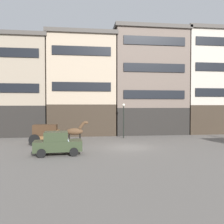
{
  "coord_description": "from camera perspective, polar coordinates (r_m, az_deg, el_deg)",
  "views": [
    {
      "loc": [
        -4.2,
        -21.14,
        3.89
      ],
      "look_at": [
        -1.32,
        2.11,
        3.23
      ],
      "focal_mm": 37.14,
      "sensor_mm": 36.0,
      "label": 1
    }
  ],
  "objects": [
    {
      "name": "ground_plane",
      "position": [
        21.9,
        4.16,
        -8.63
      ],
      "size": [
        120.0,
        120.0,
        0.0
      ],
      "primitive_type": "plane",
      "color": "#605B56"
    },
    {
      "name": "building_far_left",
      "position": [
        33.01,
        -22.66,
        5.93
      ],
      "size": [
        8.9,
        6.0,
        12.81
      ],
      "color": "black",
      "rests_on": "ground_plane"
    },
    {
      "name": "building_center_left",
      "position": [
        31.83,
        -7.39,
        6.68
      ],
      "size": [
        9.1,
        6.0,
        13.35
      ],
      "color": "#33281E",
      "rests_on": "ground_plane"
    },
    {
      "name": "building_center_right",
      "position": [
        33.15,
        8.97,
        7.38
      ],
      "size": [
        10.13,
        6.0,
        14.39
      ],
      "color": "black",
      "rests_on": "ground_plane"
    },
    {
      "name": "building_far_right",
      "position": [
        36.49,
        22.24,
        6.9
      ],
      "size": [
        7.86,
        6.0,
        14.57
      ],
      "color": "#33281E",
      "rests_on": "ground_plane"
    },
    {
      "name": "cargo_wagon",
      "position": [
        24.17,
        -15.99,
        -4.97
      ],
      "size": [
        2.95,
        1.6,
        1.98
      ],
      "color": "brown",
      "rests_on": "ground_plane"
    },
    {
      "name": "draft_horse",
      "position": [
        23.87,
        -8.96,
        -4.71
      ],
      "size": [
        2.35,
        0.66,
        2.3
      ],
      "color": "#513823",
      "rests_on": "ground_plane"
    },
    {
      "name": "sedan_dark",
      "position": [
        18.89,
        -13.25,
        -7.5
      ],
      "size": [
        3.82,
        2.1,
        1.83
      ],
      "color": "#2D3823",
      "rests_on": "ground_plane"
    },
    {
      "name": "streetlamp_curbside",
      "position": [
        27.54,
        2.87,
        -0.93
      ],
      "size": [
        0.32,
        0.32,
        4.12
      ],
      "color": "black",
      "rests_on": "ground_plane"
    }
  ]
}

